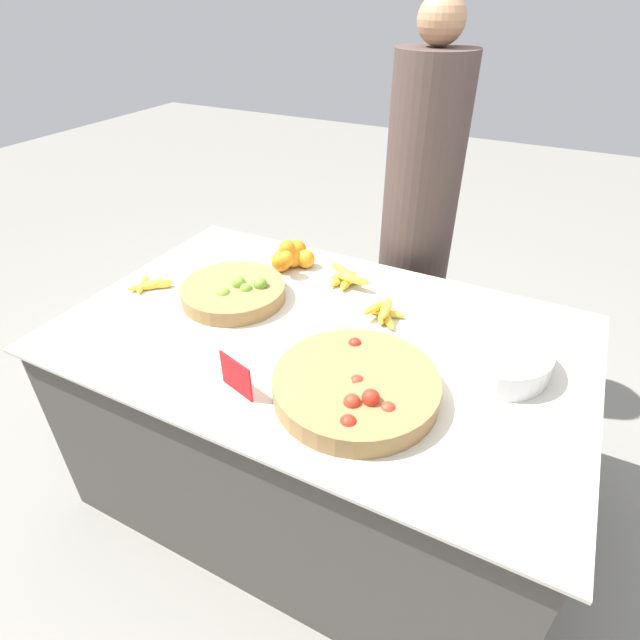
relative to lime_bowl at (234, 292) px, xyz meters
The scene contains 11 objects.
ground_plane 0.91m from the lime_bowl, ahead, with size 12.00×12.00×0.00m, color gray.
market_table 0.57m from the lime_bowl, ahead, with size 1.73×1.10×0.79m.
lime_bowl is the anchor object (origin of this frame).
tomato_basket 0.67m from the lime_bowl, 24.14° to the right, with size 0.47×0.47×0.10m.
orange_pile 0.32m from the lime_bowl, 79.51° to the left, with size 0.17×0.23×0.12m.
metal_bowl 0.94m from the lime_bowl, ahead, with size 0.32×0.32×0.08m.
price_sign 0.51m from the lime_bowl, 53.85° to the right, with size 0.13×0.04×0.12m.
banana_bunch_back_center 0.43m from the lime_bowl, 41.88° to the left, with size 0.20×0.16×0.06m.
banana_bunch_front_left 0.34m from the lime_bowl, 166.17° to the right, with size 0.15×0.14×0.03m.
banana_bunch_front_center 0.55m from the lime_bowl, 13.70° to the left, with size 0.14×0.15×0.06m.
vendor_person 0.88m from the lime_bowl, 58.90° to the left, with size 0.31×0.31×1.75m.
Camera 1 is at (0.62, -1.22, 1.77)m, focal length 28.00 mm.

